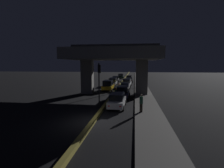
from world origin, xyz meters
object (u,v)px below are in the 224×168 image
Objects in this scene: car_white_lead at (117,100)px; car_white_fourth at (127,82)px; motorcycle_blue_filtering_far at (119,87)px; car_white_second_oncoming at (113,81)px; car_white_third at (125,86)px; car_grey_fifth at (129,80)px; car_taxi_yellow_lead_oncoming at (108,85)px; car_silver_third_oncoming at (116,79)px; motorcycle_white_filtering_near at (112,100)px; car_grey_sixth at (129,78)px; pedestrian_on_sidewalk at (141,103)px; car_dark_blue_second at (123,92)px; traffic_light_left_of_median at (99,77)px; car_dark_green_fourth_oncoming at (121,76)px; street_lamp at (135,64)px; motorcycle_black_filtering_mid at (115,93)px.

car_white_fourth reaches higher than car_white_lead.
car_white_lead is 2.36× the size of motorcycle_blue_filtering_far.
car_white_third is at bearing 23.40° from car_white_second_oncoming.
car_white_second_oncoming is (-3.14, 21.26, 0.10)m from car_white_lead.
car_white_fourth is at bearing 177.01° from car_grey_fifth.
car_taxi_yellow_lead_oncoming reaches higher than motorcycle_blue_filtering_far.
car_silver_third_oncoming reaches higher than motorcycle_white_filtering_near.
car_white_fourth is 2.70× the size of motorcycle_white_filtering_near.
car_white_third is 12.77m from motorcycle_white_filtering_near.
car_grey_sixth is 37.68m from pedestrian_on_sidewalk.
car_grey_fifth is at bearing -178.02° from car_grey_sixth.
car_taxi_yellow_lead_oncoming is at bearing 110.56° from pedestrian_on_sidewalk.
motorcycle_white_filtering_near is (-1.02, -4.76, -0.28)m from car_dark_blue_second.
car_silver_third_oncoming reaches higher than car_grey_sixth.
car_grey_sixth is 1.00× the size of car_taxi_yellow_lead_oncoming.
car_silver_third_oncoming is (-3.41, 29.56, 0.01)m from car_white_lead.
car_dark_green_fourth_oncoming is at bearing 91.25° from traffic_light_left_of_median.
car_white_second_oncoming is (-3.28, 7.40, 0.20)m from car_white_third.
car_silver_third_oncoming is at bearing 92.62° from traffic_light_left_of_median.
car_white_lead is (2.04, 0.31, -2.67)m from traffic_light_left_of_median.
car_grey_sixth is 2.33× the size of motorcycle_white_filtering_near.
car_white_lead is at bearing 141.10° from pedestrian_on_sidewalk.
car_dark_green_fourth_oncoming is at bearing 1.16° from motorcycle_blue_filtering_far.
car_dark_blue_second is at bearing -98.57° from street_lamp.
car_grey_fifth is at bearing -5.35° from motorcycle_black_filtering_mid.
street_lamp is 4.61× the size of motorcycle_blue_filtering_far.
street_lamp reaches higher than car_grey_fifth.
motorcycle_white_filtering_near is (1.32, 1.43, -2.87)m from traffic_light_left_of_median.
car_white_fourth is at bearing -0.81° from car_white_third.
car_grey_fifth is (-1.72, 10.12, -4.42)m from street_lamp.
car_dark_green_fourth_oncoming reaches higher than car_grey_sixth.
pedestrian_on_sidewalk is (3.61, -15.24, 0.46)m from motorcycle_blue_filtering_far.
car_grey_fifth is 7.35m from car_grey_sixth.
car_silver_third_oncoming is 2.61× the size of motorcycle_white_filtering_near.
car_grey_sixth reaches higher than car_grey_fifth.
street_lamp reaches higher than car_grey_sixth.
car_dark_green_fourth_oncoming is 36.31m from motorcycle_black_filtering_mid.
car_taxi_yellow_lead_oncoming is at bearing -0.99° from car_silver_third_oncoming.
car_grey_sixth is at bearing 166.13° from car_white_second_oncoming.
traffic_light_left_of_median is 1.09× the size of car_dark_green_fourth_oncoming.
car_white_second_oncoming is 2.65× the size of motorcycle_white_filtering_near.
car_dark_blue_second is 0.84× the size of car_white_second_oncoming.
motorcycle_blue_filtering_far is at bearing -1.58° from motorcycle_black_filtering_mid.
car_taxi_yellow_lead_oncoming is at bearing 103.75° from car_white_third.
motorcycle_black_filtering_mid is 1.01× the size of pedestrian_on_sidewalk.
car_white_second_oncoming is (-3.44, 15.38, 0.03)m from car_dark_blue_second.
car_white_second_oncoming is 2.60× the size of pedestrian_on_sidewalk.
car_grey_fifth is 15.36m from car_taxi_yellow_lead_oncoming.
car_white_fourth is 10.57m from car_silver_third_oncoming.
traffic_light_left_of_median is at bearing 177.02° from car_grey_sixth.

